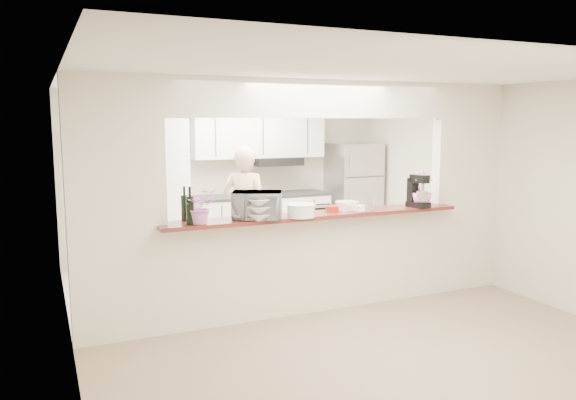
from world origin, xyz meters
TOP-DOWN VIEW (x-y plane):
  - floor at (0.00, 0.00)m, footprint 6.00×6.00m
  - tile_overlay at (0.00, 1.55)m, footprint 5.00×2.90m
  - partition at (0.00, 0.00)m, footprint 5.00×0.15m
  - bar_counter at (0.00, -0.00)m, footprint 3.40×0.38m
  - kitchen_cabinets at (-0.19, 2.72)m, footprint 3.15×0.62m
  - refrigerator at (2.05, 2.65)m, footprint 0.75×0.70m
  - flower_left at (-1.30, -0.15)m, footprint 0.34×0.31m
  - wine_bottle_a at (-1.40, 0.07)m, footprint 0.07×0.07m
  - wine_bottle_b at (-1.40, -0.15)m, footprint 0.07×0.07m
  - toaster_oven at (-0.70, -0.10)m, footprint 0.59×0.51m
  - serving_bowls at (-0.70, -0.17)m, footprint 0.36×0.36m
  - plate_stack_a at (-0.25, -0.19)m, footprint 0.30×0.30m
  - plate_stack_b at (0.42, 0.03)m, footprint 0.26×0.26m
  - red_bowl at (0.20, -0.03)m, footprint 0.14×0.14m
  - tan_bowl at (0.40, -0.03)m, footprint 0.13×0.13m
  - utensil_caddy at (0.51, -0.15)m, footprint 0.23×0.13m
  - stand_mixer at (1.25, -0.14)m, footprint 0.20×0.28m
  - flower_right at (1.30, -0.15)m, footprint 0.26×0.26m
  - person at (-0.20, 1.66)m, footprint 0.75×0.73m

SIDE VIEW (x-z plane):
  - floor at x=0.00m, z-range 0.00..0.00m
  - tile_overlay at x=0.00m, z-range 0.00..0.01m
  - bar_counter at x=0.00m, z-range 0.03..1.12m
  - refrigerator at x=2.05m, z-range 0.00..1.70m
  - person at x=-0.20m, z-range 0.00..1.73m
  - kitchen_cabinets at x=-0.19m, z-range -0.15..2.10m
  - tan_bowl at x=0.40m, z-range 1.09..1.15m
  - red_bowl at x=0.20m, z-range 1.09..1.16m
  - plate_stack_b at x=0.42m, z-range 1.09..1.18m
  - plate_stack_a at x=-0.25m, z-range 1.09..1.22m
  - utensil_caddy at x=0.51m, z-range 1.07..1.29m
  - serving_bowls at x=-0.70m, z-range 1.09..1.30m
  - wine_bottle_a at x=-1.40m, z-range 1.05..1.40m
  - toaster_oven at x=-0.70m, z-range 1.09..1.37m
  - wine_bottle_b at x=-1.40m, z-range 1.05..1.42m
  - stand_mixer at x=1.25m, z-range 1.07..1.45m
  - flower_left at x=-1.30m, z-range 1.09..1.43m
  - flower_right at x=1.30m, z-range 1.09..1.50m
  - partition at x=0.00m, z-range 0.23..2.73m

